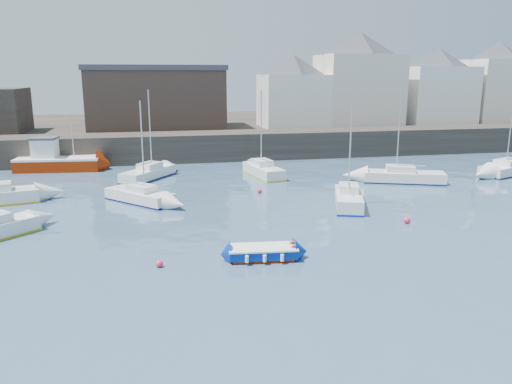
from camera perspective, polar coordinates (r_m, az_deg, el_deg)
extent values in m
plane|color=#2D4760|center=(23.54, 6.13, -10.20)|extent=(220.00, 220.00, 0.00)
cube|color=#28231E|center=(56.45, -4.84, 5.27)|extent=(90.00, 5.00, 3.00)
cube|color=#28231E|center=(74.23, -6.59, 7.08)|extent=(90.00, 32.00, 2.80)
cube|color=beige|center=(68.03, 11.58, 11.33)|extent=(10.00, 8.00, 9.00)
pyramid|color=#3A3D44|center=(68.11, 11.82, 16.29)|extent=(13.36, 13.36, 2.80)
cube|color=white|center=(72.67, 19.83, 10.34)|extent=(9.00, 7.00, 7.50)
pyramid|color=#3A3D44|center=(72.65, 20.15, 14.25)|extent=(11.88, 11.88, 2.45)
cube|color=beige|center=(77.72, 25.62, 10.34)|extent=(8.00, 7.00, 8.50)
pyramid|color=#3A3D44|center=(77.75, 26.04, 14.36)|extent=(11.14, 11.14, 2.45)
cube|color=white|center=(64.58, 4.23, 10.35)|extent=(8.00, 7.00, 6.50)
pyramid|color=#3A3D44|center=(64.51, 4.30, 14.32)|extent=(11.14, 11.14, 2.45)
cube|color=#3D2D26|center=(63.56, -11.31, 10.31)|extent=(16.00, 10.00, 7.00)
cube|color=#3A3D44|center=(63.49, -11.47, 13.74)|extent=(16.40, 10.40, 0.60)
cube|color=#891F02|center=(26.12, 0.77, -7.50)|extent=(3.31, 1.63, 0.16)
cube|color=#002592|center=(26.01, 0.77, -6.89)|extent=(3.61, 1.83, 0.44)
cube|color=white|center=(25.92, 0.77, -6.35)|extent=(3.68, 1.87, 0.08)
cube|color=white|center=(25.99, 0.77, -6.74)|extent=(2.87, 1.32, 0.40)
cube|color=tan|center=(25.95, 0.77, -6.54)|extent=(0.35, 1.06, 0.06)
cylinder|color=white|center=(26.73, -1.36, -6.39)|extent=(0.18, 0.18, 0.35)
cylinder|color=white|center=(25.15, -1.04, -7.68)|extent=(0.18, 0.18, 0.35)
cylinder|color=white|center=(26.81, 0.55, -6.33)|extent=(0.18, 0.18, 0.35)
cylinder|color=white|center=(25.24, 1.00, -7.61)|extent=(0.18, 0.18, 0.35)
cylinder|color=white|center=(26.92, 2.45, -6.25)|extent=(0.18, 0.18, 0.35)
cylinder|color=white|center=(25.36, 3.02, -7.52)|extent=(0.18, 0.18, 0.35)
cube|color=#891F02|center=(53.51, -21.59, 2.91)|extent=(8.32, 3.81, 1.11)
cube|color=white|center=(53.41, -21.65, 3.60)|extent=(8.32, 3.81, 0.20)
cube|color=white|center=(53.60, -22.99, 4.61)|extent=(2.41, 2.22, 1.81)
cube|color=#3A3D44|center=(53.47, -23.08, 5.67)|extent=(2.63, 2.45, 0.20)
cylinder|color=silver|center=(52.74, -20.25, 5.94)|extent=(0.10, 0.10, 4.03)
cube|color=silver|center=(38.34, -13.16, -0.50)|extent=(5.28, 5.51, 0.87)
cube|color=#0A0A45|center=(38.43, -13.13, -1.04)|extent=(5.34, 5.57, 0.12)
cube|color=silver|center=(37.98, -12.92, 0.43)|extent=(2.39, 2.43, 0.48)
cylinder|color=silver|center=(37.21, -12.87, 5.01)|extent=(0.10, 0.10, 6.66)
cube|color=silver|center=(36.75, 10.51, -0.85)|extent=(3.55, 5.91, 1.01)
cube|color=#04219E|center=(36.86, 10.48, -1.51)|extent=(3.59, 5.97, 0.14)
cube|color=silver|center=(36.84, 10.54, 0.45)|extent=(1.92, 2.31, 0.56)
cylinder|color=silver|center=(36.59, 10.71, 5.06)|extent=(0.11, 0.11, 6.48)
cube|color=silver|center=(46.09, 16.54, 1.66)|extent=(7.26, 4.55, 0.96)
cube|color=#0C193A|center=(46.17, 16.51, 1.15)|extent=(7.33, 4.60, 0.13)
cube|color=silver|center=(45.91, 16.18, 2.59)|extent=(2.86, 2.42, 0.53)
cylinder|color=silver|center=(45.35, 16.04, 7.22)|extent=(0.11, 0.11, 7.97)
cube|color=silver|center=(46.90, 0.87, 2.42)|extent=(2.97, 6.26, 0.98)
cube|color=gold|center=(46.98, 0.87, 1.91)|extent=(2.99, 6.32, 0.13)
cube|color=silver|center=(47.03, 0.73, 3.40)|extent=(1.80, 2.33, 0.55)
cylinder|color=silver|center=(46.86, 0.60, 7.30)|extent=(0.11, 0.11, 6.92)
cube|color=silver|center=(53.87, 27.01, 2.36)|extent=(7.55, 4.85, 0.93)
cube|color=#101B3B|center=(53.94, 26.97, 1.94)|extent=(7.62, 4.90, 0.12)
cube|color=silver|center=(53.44, 26.91, 3.08)|extent=(2.99, 2.55, 0.52)
cylinder|color=silver|center=(52.67, 27.16, 7.21)|extent=(0.10, 0.10, 8.29)
cube|color=silver|center=(46.72, -12.23, 2.04)|extent=(5.19, 6.16, 0.92)
cube|color=#111947|center=(46.80, -12.21, 1.56)|extent=(5.24, 6.23, 0.12)
cube|color=silver|center=(46.84, -12.05, 2.97)|extent=(2.46, 2.62, 0.51)
cylinder|color=silver|center=(46.63, -12.03, 7.01)|extent=(0.10, 0.10, 7.09)
sphere|color=#FF2251|center=(25.57, -10.98, -8.41)|extent=(0.37, 0.37, 0.37)
sphere|color=#FF2251|center=(33.61, 16.85, -3.44)|extent=(0.43, 0.43, 0.43)
sphere|color=#FF2251|center=(40.31, 0.40, -0.10)|extent=(0.38, 0.38, 0.38)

